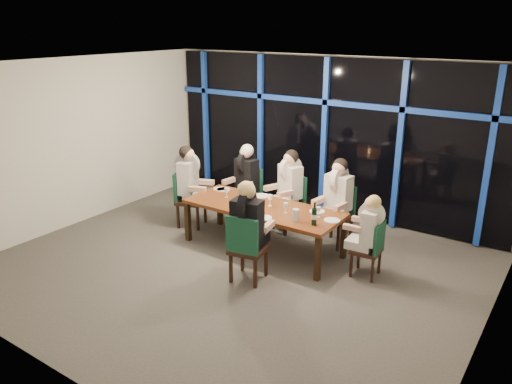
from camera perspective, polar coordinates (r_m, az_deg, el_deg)
room at (r=7.04m, az=-2.77°, el=6.21°), size 7.04×7.00×3.02m
window_wall at (r=9.58m, az=8.01°, el=6.57°), size 6.86×0.43×2.94m
dining_table at (r=8.05m, az=0.80°, el=-2.10°), size 2.60×1.00×0.75m
chair_far_left at (r=9.33m, az=-0.87°, el=0.08°), size 0.52×0.52×1.00m
chair_far_mid at (r=8.91m, az=4.13°, el=-0.86°), size 0.61×0.61×1.01m
chair_far_right at (r=8.44m, az=9.44°, el=-2.20°), size 0.52×0.52×1.01m
chair_end_left at (r=9.14m, az=-7.96°, el=-0.41°), size 0.61×0.61×1.03m
chair_end_right at (r=7.45m, az=13.11°, el=-6.10°), size 0.42×0.42×0.86m
chair_near_mid at (r=7.07m, az=-1.18°, el=-6.13°), size 0.56×0.56×1.04m
diner_far_left at (r=9.15m, az=-1.25°, el=2.30°), size 0.53×0.65×0.97m
diner_far_mid at (r=8.73m, az=3.74°, el=1.50°), size 0.62×0.69×0.98m
diner_far_right at (r=8.23m, az=9.27°, el=0.24°), size 0.54×0.66×0.99m
diner_end_left at (r=8.98m, az=-7.57°, el=1.99°), size 0.70×0.62×1.00m
diner_end_right at (r=7.33m, az=12.76°, el=-3.54°), size 0.55×0.44×0.84m
diner_near_mid at (r=6.98m, az=-0.89°, el=-2.80°), size 0.56×0.68×1.01m
plate_far_left at (r=8.83m, az=-3.76°, el=0.30°), size 0.24×0.24×0.01m
plate_far_mid at (r=8.49m, az=0.66°, el=-0.43°), size 0.24×0.24×0.01m
plate_far_right at (r=7.86m, az=6.98°, el=-2.21°), size 0.24×0.24×0.01m
plate_end_left at (r=8.86m, az=-4.13°, el=0.36°), size 0.24×0.24×0.01m
plate_end_right at (r=7.53m, az=8.67°, el=-3.23°), size 0.24×0.24×0.01m
plate_near_mid at (r=7.54m, az=0.94°, el=-2.98°), size 0.24×0.24×0.01m
wine_bottle at (r=7.31m, az=6.67°, el=-2.78°), size 0.08×0.08×0.34m
water_pitcher at (r=7.46m, az=4.56°, el=-2.62°), size 0.11×0.10×0.18m
tea_light at (r=7.88m, az=-0.05°, el=-1.93°), size 0.05×0.05×0.03m
wine_glass_a at (r=8.11m, az=-1.81°, el=-0.59°), size 0.06×0.06×0.16m
wine_glass_b at (r=8.01m, az=1.63°, el=-0.67°), size 0.07×0.07×0.19m
wine_glass_c at (r=7.72m, az=3.41°, el=-1.56°), size 0.06×0.06×0.17m
wine_glass_d at (r=8.41m, az=-3.42°, el=0.15°), size 0.06×0.06×0.16m
wine_glass_e at (r=7.61m, az=7.16°, el=-2.02°), size 0.06×0.06×0.17m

